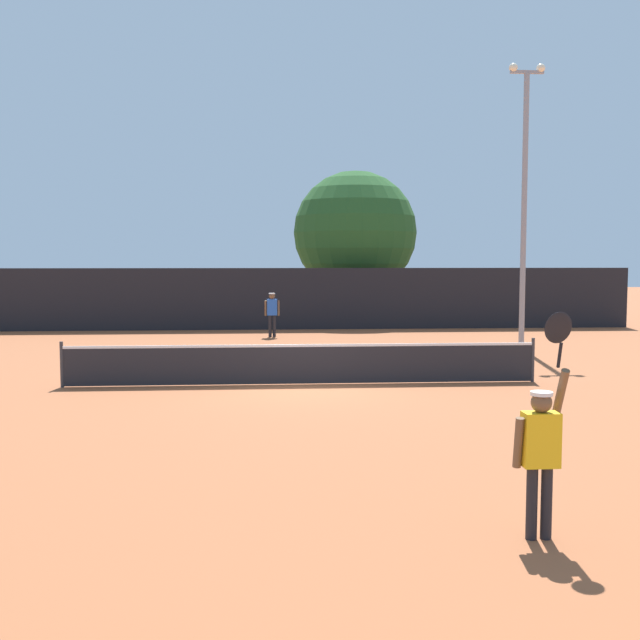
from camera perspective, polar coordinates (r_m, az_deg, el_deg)
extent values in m
plane|color=#9E5633|center=(18.16, -1.32, -4.85)|extent=(120.00, 120.00, 0.00)
cube|color=#232328|center=(18.09, -1.32, -3.36)|extent=(11.20, 0.03, 0.91)
cube|color=white|center=(18.03, -1.32, -1.93)|extent=(11.20, 0.04, 0.06)
cylinder|color=#333338|center=(18.67, -18.78, -3.17)|extent=(0.08, 0.08, 1.07)
cylinder|color=#333338|center=(19.19, 15.65, -2.89)|extent=(0.08, 0.08, 1.07)
cube|color=black|center=(32.12, -2.57, 1.60)|extent=(29.72, 0.12, 2.60)
cube|color=yellow|center=(8.46, 16.20, -8.59)|extent=(0.38, 0.22, 0.58)
sphere|color=brown|center=(8.38, 16.26, -5.95)|extent=(0.22, 0.22, 0.22)
cylinder|color=white|center=(8.36, 16.27, -5.31)|extent=(0.23, 0.23, 0.04)
cylinder|color=black|center=(8.61, 15.58, -13.06)|extent=(0.12, 0.12, 0.79)
cylinder|color=black|center=(8.66, 16.60, -12.98)|extent=(0.12, 0.12, 0.79)
cylinder|color=brown|center=(8.38, 14.64, -8.88)|extent=(0.09, 0.17, 0.55)
cylinder|color=brown|center=(8.52, 17.60, -5.16)|extent=(0.09, 0.31, 0.53)
cylinder|color=black|center=(8.52, 17.51, -2.53)|extent=(0.04, 0.11, 0.28)
ellipsoid|color=black|center=(8.55, 17.41, -0.55)|extent=(0.30, 0.13, 0.36)
cube|color=blue|center=(29.03, -3.61, 0.96)|extent=(0.38, 0.22, 0.62)
sphere|color=brown|center=(29.00, -3.62, 1.79)|extent=(0.24, 0.24, 0.24)
cylinder|color=white|center=(29.00, -3.62, 1.99)|extent=(0.25, 0.25, 0.04)
cylinder|color=black|center=(29.08, -3.76, -0.46)|extent=(0.12, 0.12, 0.83)
cylinder|color=black|center=(29.08, -3.45, -0.46)|extent=(0.12, 0.12, 0.83)
cylinder|color=brown|center=(29.03, -4.09, 0.90)|extent=(0.09, 0.18, 0.59)
cylinder|color=brown|center=(29.03, -3.14, 0.90)|extent=(0.09, 0.16, 0.59)
sphere|color=#CCE033|center=(22.11, -7.59, -3.10)|extent=(0.07, 0.07, 0.07)
cylinder|color=gray|center=(25.85, 15.04, 7.72)|extent=(0.18, 0.18, 8.91)
cube|color=gray|center=(26.49, 15.25, 17.49)|extent=(1.10, 0.10, 0.10)
sphere|color=#F2EDCC|center=(26.38, 14.29, 17.85)|extent=(0.28, 0.28, 0.28)
sphere|color=#F2EDCC|center=(26.66, 16.21, 17.67)|extent=(0.28, 0.28, 0.28)
cylinder|color=brown|center=(36.31, 2.63, 1.50)|extent=(0.56, 0.56, 2.04)
sphere|color=#235123|center=(36.28, 2.65, 6.56)|extent=(5.81, 5.81, 5.81)
cube|color=red|center=(38.37, 6.39, 1.02)|extent=(1.99, 4.24, 0.90)
cube|color=#2D333D|center=(38.04, 6.48, 2.15)|extent=(1.75, 2.24, 0.64)
cylinder|color=black|center=(39.63, 4.81, 0.71)|extent=(0.22, 0.60, 0.60)
cylinder|color=black|center=(39.92, 7.22, 0.72)|extent=(0.22, 0.60, 0.60)
cylinder|color=black|center=(36.87, 5.48, 0.41)|extent=(0.22, 0.60, 0.60)
cylinder|color=black|center=(37.19, 8.06, 0.42)|extent=(0.22, 0.60, 0.60)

